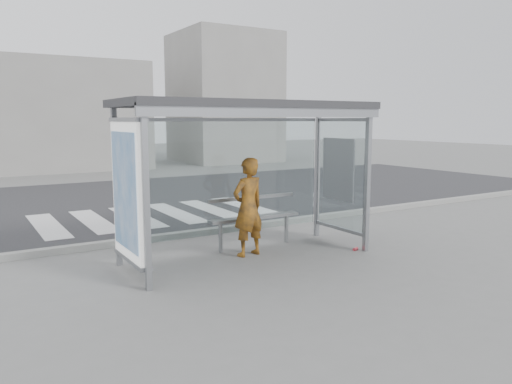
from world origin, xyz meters
TOP-DOWN VIEW (x-y plane):
  - ground at (0.00, 0.00)m, footprint 80.00×80.00m
  - road at (0.00, 7.00)m, footprint 30.00×10.00m
  - curb at (0.00, 1.95)m, footprint 30.00×0.18m
  - crosswalk at (0.00, 4.50)m, footprint 5.55×3.00m
  - bus_shelter at (-0.37, 0.06)m, footprint 4.25×1.65m
  - building_center at (0.00, 18.00)m, footprint 8.00×5.00m
  - building_right at (9.00, 18.00)m, footprint 5.00×5.00m
  - person at (0.07, 0.14)m, footprint 0.68×0.50m
  - bench at (0.46, 0.58)m, footprint 1.81×0.22m
  - soda_can at (1.87, -0.59)m, footprint 0.12×0.09m

SIDE VIEW (x-z plane):
  - ground at x=0.00m, z-range 0.00..0.00m
  - crosswalk at x=0.00m, z-range 0.00..0.00m
  - road at x=0.00m, z-range 0.00..0.01m
  - soda_can at x=1.87m, z-range 0.00..0.06m
  - curb at x=0.00m, z-range 0.00..0.12m
  - bench at x=0.46m, z-range 0.09..1.02m
  - person at x=0.07m, z-range 0.00..1.69m
  - bus_shelter at x=-0.37m, z-range 0.67..3.29m
  - building_center at x=0.00m, z-range 0.00..5.00m
  - building_right at x=9.00m, z-range 0.00..7.00m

